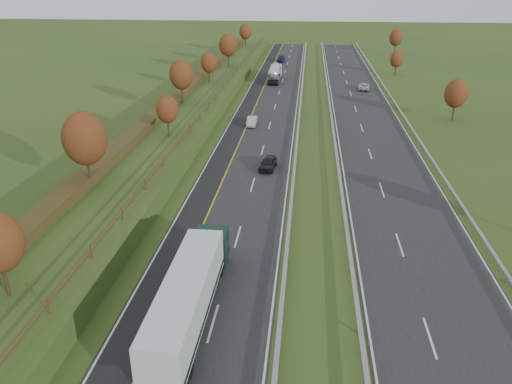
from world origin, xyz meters
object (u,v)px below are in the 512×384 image
at_px(box_lorry, 190,293).
at_px(car_dark_near, 268,163).
at_px(car_small_far, 281,59).
at_px(road_tanker, 275,72).
at_px(car_oncoming, 364,86).
at_px(car_silver_mid, 252,121).

distance_m(box_lorry, car_dark_near, 29.26).
bearing_deg(box_lorry, car_small_far, 90.22).
xyz_separation_m(car_dark_near, car_small_far, (-3.12, 81.84, 0.00)).
bearing_deg(car_small_far, road_tanker, -91.45).
xyz_separation_m(box_lorry, car_small_far, (-0.42, 110.93, -1.57)).
height_order(box_lorry, road_tanker, box_lorry).
relative_size(car_dark_near, car_oncoming, 0.89).
bearing_deg(road_tanker, car_small_far, 90.25).
distance_m(car_silver_mid, car_oncoming, 34.73).
relative_size(car_small_far, car_oncoming, 1.05).
bearing_deg(car_silver_mid, box_lorry, -89.42).
xyz_separation_m(box_lorry, car_dark_near, (2.70, 29.09, -1.57)).
relative_size(car_silver_mid, car_small_far, 0.82).
bearing_deg(car_silver_mid, car_small_far, 88.19).
xyz_separation_m(road_tanker, car_silver_mid, (-1.02, -35.97, -1.15)).
distance_m(box_lorry, car_silver_mid, 47.75).
height_order(car_dark_near, car_silver_mid, car_dark_near).
xyz_separation_m(road_tanker, car_oncoming, (18.63, -7.33, -1.16)).
height_order(box_lorry, car_small_far, box_lorry).
bearing_deg(car_silver_mid, road_tanker, 87.38).
bearing_deg(car_dark_near, car_silver_mid, 109.39).
bearing_deg(road_tanker, box_lorry, -89.80).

